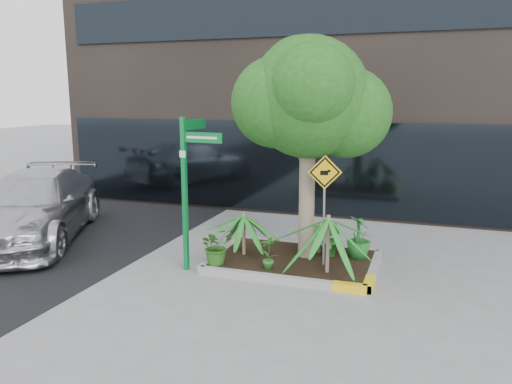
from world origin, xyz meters
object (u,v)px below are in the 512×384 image
(cattle_sign, at_px, (324,191))
(street_sign_post, at_px, (188,177))
(tree, at_px, (309,98))
(parked_car, at_px, (34,206))

(cattle_sign, bearing_deg, street_sign_post, 178.57)
(street_sign_post, relative_size, cattle_sign, 1.40)
(tree, relative_size, street_sign_post, 1.53)
(street_sign_post, xyz_separation_m, cattle_sign, (2.51, 0.76, -0.26))
(tree, height_order, cattle_sign, tree)
(tree, height_order, street_sign_post, tree)
(tree, distance_m, cattle_sign, 1.86)
(parked_car, xyz_separation_m, cattle_sign, (6.99, 0.03, 0.80))
(parked_car, height_order, cattle_sign, cattle_sign)
(tree, xyz_separation_m, street_sign_post, (-2.08, -1.14, -1.50))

